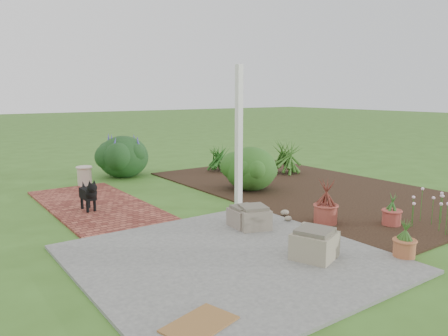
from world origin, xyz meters
TOP-DOWN VIEW (x-y plane):
  - ground at (0.00, 0.00)m, footprint 80.00×80.00m
  - concrete_patio at (-1.25, -1.75)m, footprint 3.50×3.50m
  - brick_path at (-1.70, 1.75)m, footprint 1.60×3.50m
  - garden_bed at (2.50, 0.50)m, footprint 4.00×7.00m
  - veranda_post at (0.30, 0.10)m, footprint 0.10×0.10m
  - stone_trough_near at (-0.42, -2.37)m, footprint 0.61×0.61m
  - stone_trough_mid at (-0.27, -1.01)m, footprint 0.56×0.56m
  - stone_trough_far at (-0.32, -0.86)m, footprint 0.44×0.44m
  - coir_doormat at (-2.40, -2.89)m, footprint 0.71×0.56m
  - black_dog at (-1.94, 1.36)m, footprint 0.18×0.59m
  - cream_ceramic_urn at (-1.33, 3.48)m, footprint 0.36×0.36m
  - evergreen_shrub at (1.37, 1.09)m, footprint 1.29×1.29m
  - agapanthus_clump_back at (3.26, 2.04)m, footprint 1.37×1.37m
  - agapanthus_clump_front at (2.09, 3.29)m, footprint 0.93×0.93m
  - pink_flower_patch at (2.08, -2.56)m, footprint 0.97×0.97m
  - terracotta_pot_bronze at (0.82, -1.44)m, footprint 0.46×0.46m
  - terracotta_pot_small_left at (1.58, -2.09)m, footprint 0.32×0.32m
  - terracotta_pot_small_right at (0.52, -2.98)m, footprint 0.35×0.35m
  - purple_flowering_bush at (-0.17, 4.11)m, footprint 1.57×1.57m

SIDE VIEW (x-z plane):
  - ground at x=0.00m, z-range 0.00..0.00m
  - garden_bed at x=2.50m, z-range 0.00..0.03m
  - concrete_patio at x=-1.25m, z-range 0.00..0.04m
  - brick_path at x=-1.70m, z-range 0.00..0.04m
  - coir_doormat at x=-2.40m, z-range 0.04..0.06m
  - terracotta_pot_small_right at x=0.52m, z-range 0.03..0.25m
  - terracotta_pot_small_left at x=1.58m, z-range 0.03..0.26m
  - stone_trough_far at x=-0.32m, z-range 0.04..0.31m
  - terracotta_pot_bronze at x=0.82m, z-range 0.03..0.32m
  - stone_trough_mid at x=-0.27m, z-range 0.04..0.33m
  - stone_trough_near at x=-0.42m, z-range 0.04..0.36m
  - cream_ceramic_urn at x=-1.33m, z-range 0.04..0.44m
  - pink_flower_patch at x=2.08m, z-range 0.03..0.59m
  - black_dog at x=-1.94m, z-range 0.09..0.60m
  - agapanthus_clump_front at x=2.09m, z-range 0.03..0.81m
  - evergreen_shrub at x=1.37m, z-range 0.03..0.95m
  - purple_flowering_bush at x=-0.17m, z-range 0.00..1.03m
  - agapanthus_clump_back at x=3.26m, z-range 0.03..1.01m
  - veranda_post at x=0.30m, z-range 0.00..2.50m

